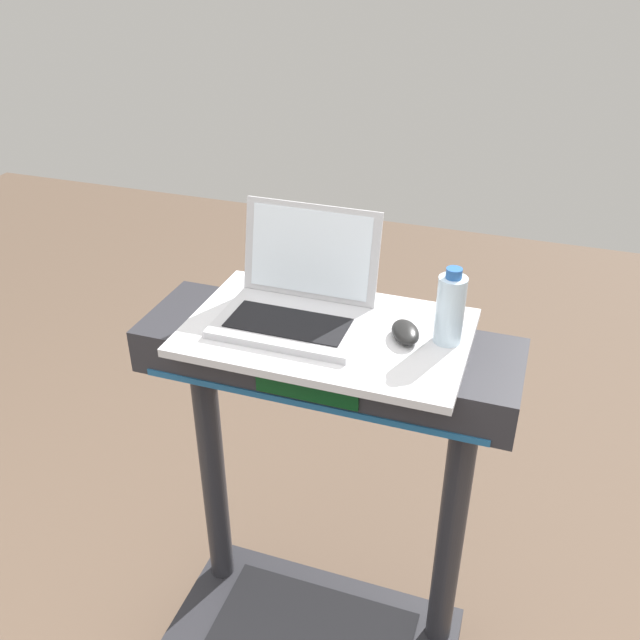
# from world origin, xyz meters

# --- Properties ---
(desk_board) EXTENTS (0.65, 0.41, 0.02)m
(desk_board) POSITION_xyz_m (0.00, 0.70, 1.10)
(desk_board) COLOR silver
(desk_board) RESTS_ON treadmill_base
(laptop) EXTENTS (0.34, 0.28, 0.24)m
(laptop) POSITION_xyz_m (-0.08, 0.73, 1.15)
(laptop) COLOR #B7B7BC
(laptop) RESTS_ON desk_board
(computer_mouse) EXTENTS (0.10, 0.12, 0.03)m
(computer_mouse) POSITION_xyz_m (0.18, 0.71, 1.12)
(computer_mouse) COLOR black
(computer_mouse) RESTS_ON desk_board
(water_bottle) EXTENTS (0.06, 0.06, 0.18)m
(water_bottle) POSITION_xyz_m (0.27, 0.74, 1.19)
(water_bottle) COLOR silver
(water_bottle) RESTS_ON desk_board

